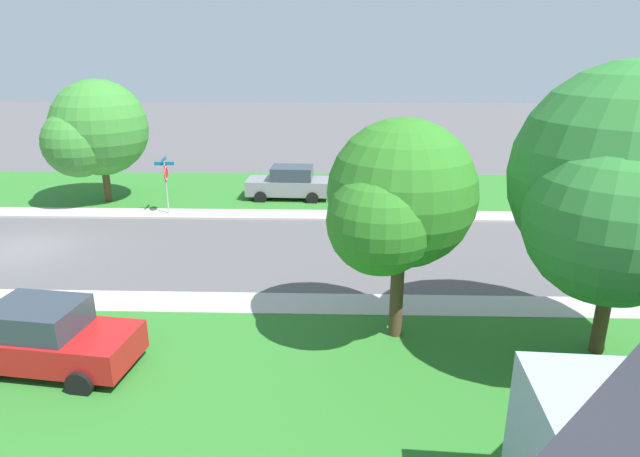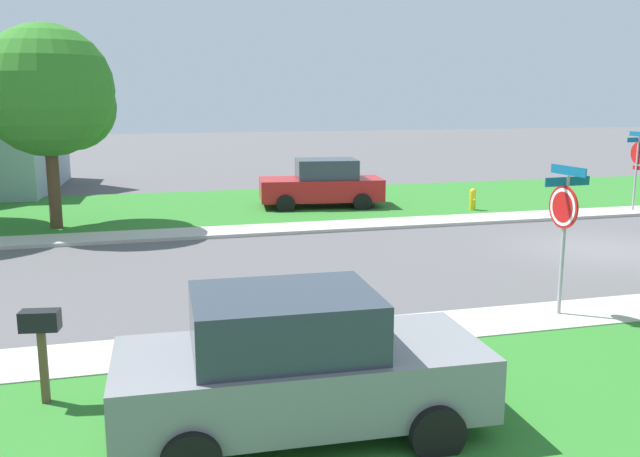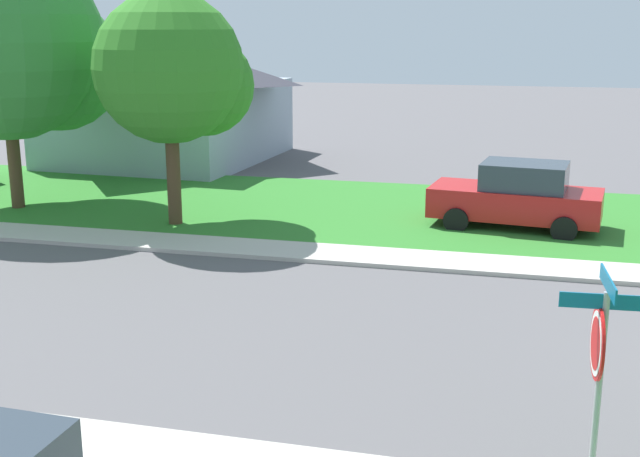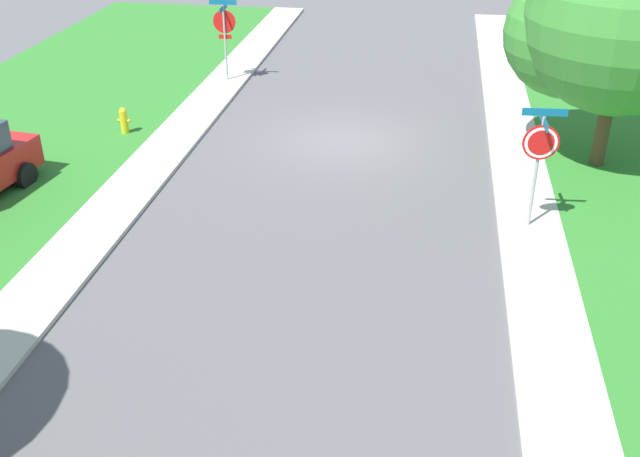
{
  "view_description": "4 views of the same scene",
  "coord_description": "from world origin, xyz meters",
  "px_view_note": "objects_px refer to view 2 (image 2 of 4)",
  "views": [
    {
      "loc": [
        19.75,
        12.46,
        7.62
      ],
      "look_at": [
        1.3,
        11.89,
        1.4
      ],
      "focal_mm": 30.25,
      "sensor_mm": 36.0,
      "label": 1
    },
    {
      "loc": [
        -15.04,
        11.71,
        3.98
      ],
      "look_at": [
        -2.24,
        8.29,
        1.4
      ],
      "focal_mm": 38.53,
      "sensor_mm": 36.0,
      "label": 2
    },
    {
      "loc": [
        -12.79,
        5.39,
        5.19
      ],
      "look_at": [
        1.77,
        9.01,
        1.4
      ],
      "focal_mm": 45.52,
      "sensor_mm": 36.0,
      "label": 3
    },
    {
      "loc": [
        -2.39,
        19.34,
        7.86
      ],
      "look_at": [
        -0.54,
        7.7,
        1.4
      ],
      "focal_mm": 41.71,
      "sensor_mm": 36.0,
      "label": 4
    }
  ],
  "objects_px": {
    "car_red_behind_trees": "(322,184)",
    "stop_sign_far_corner": "(564,216)",
    "car_grey_near_corner": "(297,365)",
    "fire_hydrant": "(473,200)",
    "stop_sign_near_corner": "(638,158)",
    "mailbox": "(41,333)",
    "tree_sidewalk_near": "(53,95)"
  },
  "relations": [
    {
      "from": "stop_sign_near_corner",
      "to": "fire_hydrant",
      "type": "height_order",
      "value": "stop_sign_near_corner"
    },
    {
      "from": "fire_hydrant",
      "to": "mailbox",
      "type": "relative_size",
      "value": 0.63
    },
    {
      "from": "stop_sign_far_corner",
      "to": "fire_hydrant",
      "type": "xyz_separation_m",
      "value": [
        10.86,
        -3.9,
        -1.45
      ]
    },
    {
      "from": "stop_sign_near_corner",
      "to": "fire_hydrant",
      "type": "relative_size",
      "value": 3.34
    },
    {
      "from": "stop_sign_far_corner",
      "to": "fire_hydrant",
      "type": "distance_m",
      "value": 11.64
    },
    {
      "from": "fire_hydrant",
      "to": "car_grey_near_corner",
      "type": "bearing_deg",
      "value": 145.77
    },
    {
      "from": "mailbox",
      "to": "tree_sidewalk_near",
      "type": "bearing_deg",
      "value": 4.39
    },
    {
      "from": "stop_sign_near_corner",
      "to": "car_grey_near_corner",
      "type": "height_order",
      "value": "stop_sign_near_corner"
    },
    {
      "from": "car_red_behind_trees",
      "to": "tree_sidewalk_near",
      "type": "xyz_separation_m",
      "value": [
        -1.62,
        8.59,
        3.1
      ]
    },
    {
      "from": "mailbox",
      "to": "car_grey_near_corner",
      "type": "bearing_deg",
      "value": -117.22
    },
    {
      "from": "fire_hydrant",
      "to": "stop_sign_far_corner",
      "type": "bearing_deg",
      "value": 160.23
    },
    {
      "from": "stop_sign_far_corner",
      "to": "fire_hydrant",
      "type": "relative_size",
      "value": 3.34
    },
    {
      "from": "tree_sidewalk_near",
      "to": "stop_sign_near_corner",
      "type": "bearing_deg",
      "value": -96.3
    },
    {
      "from": "car_red_behind_trees",
      "to": "car_grey_near_corner",
      "type": "xyz_separation_m",
      "value": [
        -15.98,
        4.63,
        0.0
      ]
    },
    {
      "from": "tree_sidewalk_near",
      "to": "fire_hydrant",
      "type": "bearing_deg",
      "value": -92.14
    },
    {
      "from": "car_red_behind_trees",
      "to": "mailbox",
      "type": "relative_size",
      "value": 3.43
    },
    {
      "from": "car_grey_near_corner",
      "to": "mailbox",
      "type": "distance_m",
      "value": 3.36
    },
    {
      "from": "car_grey_near_corner",
      "to": "mailbox",
      "type": "relative_size",
      "value": 3.33
    },
    {
      "from": "stop_sign_far_corner",
      "to": "fire_hydrant",
      "type": "bearing_deg",
      "value": -19.77
    },
    {
      "from": "car_grey_near_corner",
      "to": "fire_hydrant",
      "type": "xyz_separation_m",
      "value": [
        13.86,
        -9.43,
        -0.44
      ]
    },
    {
      "from": "car_grey_near_corner",
      "to": "tree_sidewalk_near",
      "type": "bearing_deg",
      "value": 15.45
    },
    {
      "from": "stop_sign_far_corner",
      "to": "car_red_behind_trees",
      "type": "relative_size",
      "value": 0.62
    },
    {
      "from": "car_red_behind_trees",
      "to": "stop_sign_far_corner",
      "type": "bearing_deg",
      "value": -176.05
    },
    {
      "from": "tree_sidewalk_near",
      "to": "mailbox",
      "type": "xyz_separation_m",
      "value": [
        -12.82,
        -0.98,
        -2.97
      ]
    },
    {
      "from": "car_grey_near_corner",
      "to": "fire_hydrant",
      "type": "relative_size",
      "value": 5.26
    },
    {
      "from": "stop_sign_far_corner",
      "to": "tree_sidewalk_near",
      "type": "relative_size",
      "value": 0.46
    },
    {
      "from": "fire_hydrant",
      "to": "mailbox",
      "type": "height_order",
      "value": "mailbox"
    },
    {
      "from": "stop_sign_near_corner",
      "to": "stop_sign_far_corner",
      "type": "distance_m",
      "value": 13.08
    },
    {
      "from": "fire_hydrant",
      "to": "car_red_behind_trees",
      "type": "bearing_deg",
      "value": 66.17
    },
    {
      "from": "car_red_behind_trees",
      "to": "fire_hydrant",
      "type": "distance_m",
      "value": 5.27
    },
    {
      "from": "stop_sign_near_corner",
      "to": "stop_sign_far_corner",
      "type": "xyz_separation_m",
      "value": [
        -9.3,
        9.19,
        0.01
      ]
    },
    {
      "from": "stop_sign_near_corner",
      "to": "mailbox",
      "type": "bearing_deg",
      "value": 121.3
    }
  ]
}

